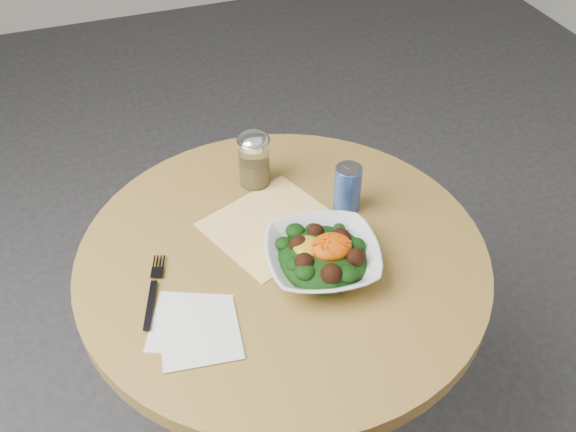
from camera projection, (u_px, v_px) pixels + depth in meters
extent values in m
plane|color=#2A2A2C|center=(284.00, 430.00, 1.90)|extent=(6.00, 6.00, 0.00)
cylinder|color=black|center=(284.00, 427.00, 1.89)|extent=(0.52, 0.52, 0.03)
cylinder|color=black|center=(283.00, 359.00, 1.66)|extent=(0.10, 0.10, 0.71)
cylinder|color=#AA833D|center=(283.00, 258.00, 1.41)|extent=(0.90, 0.90, 0.04)
cube|color=#F6A70C|center=(273.00, 225.00, 1.46)|extent=(0.34, 0.33, 0.00)
cube|color=white|center=(190.00, 323.00, 1.25)|extent=(0.20, 0.20, 0.00)
cube|color=white|center=(200.00, 334.00, 1.23)|extent=(0.17, 0.17, 0.00)
imported|color=white|center=(322.00, 258.00, 1.34)|extent=(0.28, 0.28, 0.06)
ellipsoid|color=black|center=(322.00, 259.00, 1.35)|extent=(0.19, 0.19, 0.07)
ellipsoid|color=gold|center=(307.00, 246.00, 1.33)|extent=(0.06, 0.06, 0.02)
ellipsoid|color=#EF5605|center=(331.00, 247.00, 1.32)|extent=(0.09, 0.08, 0.04)
cube|color=black|center=(151.00, 305.00, 1.28)|extent=(0.05, 0.13, 0.00)
cube|color=black|center=(158.00, 267.00, 1.36)|extent=(0.05, 0.07, 0.00)
cylinder|color=silver|center=(254.00, 163.00, 1.54)|extent=(0.07, 0.07, 0.11)
cylinder|color=#A8894E|center=(255.00, 171.00, 1.56)|extent=(0.06, 0.06, 0.06)
cylinder|color=silver|center=(253.00, 142.00, 1.50)|extent=(0.08, 0.08, 0.01)
ellipsoid|color=silver|center=(253.00, 140.00, 1.49)|extent=(0.07, 0.07, 0.03)
cylinder|color=navy|center=(347.00, 189.00, 1.47)|extent=(0.06, 0.06, 0.12)
cylinder|color=silver|center=(349.00, 168.00, 1.43)|extent=(0.06, 0.06, 0.00)
cube|color=silver|center=(347.00, 166.00, 1.43)|extent=(0.01, 0.02, 0.00)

